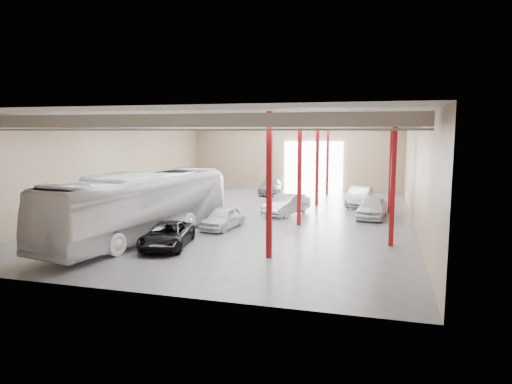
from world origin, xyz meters
The scene contains 8 objects.
depot_shell centered at (0.13, 0.48, 4.98)m, with size 22.12×32.12×7.06m.
coach_bus centered at (-4.20, -8.00, 1.88)m, with size 3.16×13.50×3.76m, color silver.
black_sedan centered at (-1.87, -9.48, 0.65)m, with size 2.15×4.66×1.29m, color black.
car_row_a centered at (-0.59, -4.28, 0.69)m, with size 1.62×4.03×1.37m, color silver.
car_row_b centered at (2.23, 1.50, 0.76)m, with size 1.60×4.59×1.51m, color #A1A0A5.
car_row_c centered at (-1.51, 12.00, 0.72)m, with size 2.01×4.95×1.44m, color slate.
car_right_near centered at (7.18, 7.04, 0.78)m, with size 1.65×4.74×1.56m, color #9D9EA2.
car_right_far centered at (8.30, 1.84, 0.78)m, with size 1.84×4.57×1.56m, color silver.
Camera 1 is at (9.00, -30.81, 6.10)m, focal length 32.00 mm.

